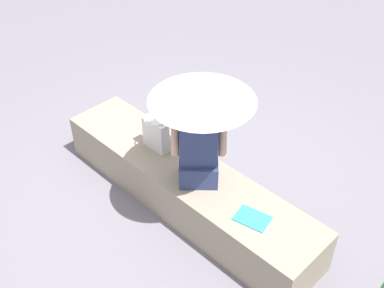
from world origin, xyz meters
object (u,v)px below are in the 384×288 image
(handbag_black, at_px, (156,134))
(person_seated, at_px, (199,146))
(parasol, at_px, (202,90))
(magazine, at_px, (252,218))

(handbag_black, bearing_deg, person_seated, 176.32)
(person_seated, distance_m, parasol, 0.56)
(handbag_black, xyz_separation_m, magazine, (-1.25, 0.07, -0.16))
(handbag_black, distance_m, magazine, 1.27)
(person_seated, bearing_deg, parasol, -143.29)
(person_seated, distance_m, magazine, 0.75)
(person_seated, relative_size, parasol, 0.83)
(person_seated, bearing_deg, magazine, 177.48)
(person_seated, xyz_separation_m, magazine, (-0.65, 0.03, -0.38))
(parasol, relative_size, magazine, 3.86)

